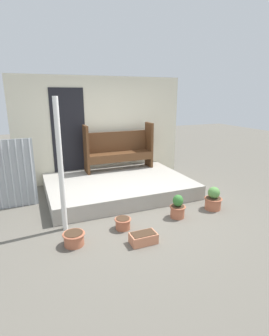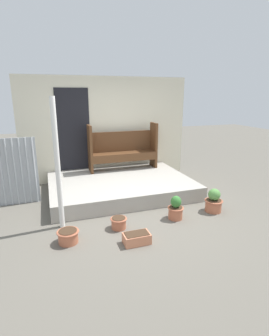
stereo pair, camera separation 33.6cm
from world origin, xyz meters
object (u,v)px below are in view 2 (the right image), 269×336
at_px(planter_box_rect, 137,238).
at_px(flower_pot_far_right, 214,202).
at_px(support_post, 58,166).
at_px(bench, 123,147).
at_px(flower_pot_left, 68,236).
at_px(flower_pot_right, 176,209).
at_px(flower_pot_middle, 119,222).

bearing_deg(planter_box_rect, flower_pot_far_right, 18.47).
relative_size(flower_pot_far_right, planter_box_rect, 1.13).
height_order(support_post, bench, support_post).
height_order(flower_pot_left, flower_pot_right, flower_pot_right).
height_order(bench, flower_pot_far_right, bench).
distance_m(support_post, bench, 2.70).
bearing_deg(flower_pot_far_right, flower_pot_middle, -178.22).
relative_size(flower_pot_middle, flower_pot_far_right, 0.62).
distance_m(bench, flower_pot_middle, 2.69).
height_order(flower_pot_far_right, planter_box_rect, flower_pot_far_right).
bearing_deg(flower_pot_far_right, flower_pot_left, -175.02).
bearing_deg(flower_pot_right, flower_pot_middle, -179.20).
bearing_deg(support_post, flower_pot_right, -10.05).
relative_size(flower_pot_left, flower_pot_right, 0.77).
xyz_separation_m(flower_pot_far_right, planter_box_rect, (-1.76, -0.59, -0.12)).
bearing_deg(flower_pot_right, bench, 96.20).
bearing_deg(planter_box_rect, bench, 77.48).
distance_m(bench, planter_box_rect, 3.16).
relative_size(flower_pot_middle, planter_box_rect, 0.71).
bearing_deg(flower_pot_middle, flower_pot_left, -167.93).
height_order(support_post, flower_pot_right, support_post).
relative_size(bench, flower_pot_left, 5.16).
height_order(flower_pot_right, planter_box_rect, flower_pot_right).
xyz_separation_m(support_post, bench, (1.69, 2.10, -0.21)).
xyz_separation_m(support_post, flower_pot_middle, (0.89, -0.36, -0.97)).
bearing_deg(flower_pot_left, flower_pot_middle, 12.07).
xyz_separation_m(flower_pot_middle, planter_box_rect, (0.13, -0.53, -0.03)).
distance_m(support_post, flower_pot_middle, 1.36).
relative_size(support_post, flower_pot_far_right, 4.72).
bearing_deg(support_post, planter_box_rect, -40.92).
bearing_deg(flower_pot_left, support_post, 95.50).
distance_m(flower_pot_left, flower_pot_far_right, 2.74).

